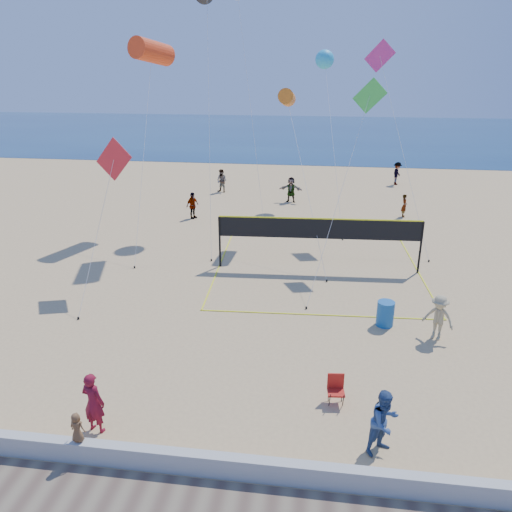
# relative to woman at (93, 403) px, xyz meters

# --- Properties ---
(ground) EXTENTS (120.00, 120.00, 0.00)m
(ground) POSITION_rel_woman_xyz_m (2.81, 1.88, -0.90)
(ground) COLOR tan
(ground) RESTS_ON ground
(ocean) EXTENTS (140.00, 50.00, 0.03)m
(ocean) POSITION_rel_woman_xyz_m (2.81, 63.88, -0.88)
(ocean) COLOR navy
(ocean) RESTS_ON ground
(seawall) EXTENTS (32.00, 0.30, 0.60)m
(seawall) POSITION_rel_woman_xyz_m (2.81, -1.12, -0.60)
(seawall) COLOR #B5B4B0
(seawall) RESTS_ON ground
(woman) EXTENTS (0.74, 0.57, 1.80)m
(woman) POSITION_rel_woman_xyz_m (0.00, 0.00, 0.00)
(woman) COLOR maroon
(woman) RESTS_ON ground
(toddler) EXTENTS (0.43, 0.31, 0.80)m
(toddler) POSITION_rel_woman_xyz_m (0.09, -1.09, 0.10)
(toddler) COLOR brown
(toddler) RESTS_ON seawall
(bystander_a) EXTENTS (1.11, 1.09, 1.81)m
(bystander_a) POSITION_rel_woman_xyz_m (7.63, 0.25, 0.00)
(bystander_a) COLOR #314A7A
(bystander_a) RESTS_ON ground
(bystander_b) EXTENTS (1.28, 1.10, 1.71)m
(bystander_b) POSITION_rel_woman_xyz_m (10.14, 6.31, -0.04)
(bystander_b) COLOR tan
(bystander_b) RESTS_ON ground
(far_person_0) EXTENTS (0.88, 1.08, 1.71)m
(far_person_0) POSITION_rel_woman_xyz_m (-2.46, 19.89, -0.04)
(far_person_0) COLOR gray
(far_person_0) RESTS_ON ground
(far_person_1) EXTENTS (1.73, 0.78, 1.80)m
(far_person_1) POSITION_rel_woman_xyz_m (3.53, 24.88, 0.00)
(far_person_1) COLOR gray
(far_person_1) RESTS_ON ground
(far_person_2) EXTENTS (0.37, 0.55, 1.49)m
(far_person_2) POSITION_rel_woman_xyz_m (11.10, 22.10, -0.15)
(far_person_2) COLOR gray
(far_person_2) RESTS_ON ground
(far_person_3) EXTENTS (1.06, 0.96, 1.78)m
(far_person_3) POSITION_rel_woman_xyz_m (-1.99, 27.05, -0.01)
(far_person_3) COLOR gray
(far_person_3) RESTS_ON ground
(far_person_4) EXTENTS (1.11, 1.38, 1.86)m
(far_person_4) POSITION_rel_woman_xyz_m (11.79, 31.58, 0.03)
(far_person_4) COLOR gray
(far_person_4) RESTS_ON ground
(camp_chair) EXTENTS (0.53, 0.65, 1.01)m
(camp_chair) POSITION_rel_woman_xyz_m (6.46, 2.11, -0.39)
(camp_chair) COLOR red
(camp_chair) RESTS_ON ground
(trash_barrel) EXTENTS (0.73, 0.73, 0.98)m
(trash_barrel) POSITION_rel_woman_xyz_m (8.39, 7.07, -0.41)
(trash_barrel) COLOR #175699
(trash_barrel) RESTS_ON ground
(volleyball_net) EXTENTS (10.24, 10.10, 2.61)m
(volleyball_net) POSITION_rel_woman_xyz_m (5.73, 12.31, 0.90)
(volleyball_net) COLOR black
(volleyball_net) RESTS_ON ground
(kite_0) EXTENTS (2.04, 8.62, 10.76)m
(kite_0) POSITION_rel_woman_xyz_m (-3.91, 18.29, 9.09)
(kite_0) COLOR red
(kite_0) RESTS_ON ground
(kite_2) EXTENTS (2.96, 7.41, 8.22)m
(kite_2) POSITION_rel_woman_xyz_m (3.68, 17.26, 6.78)
(kite_2) COLOR orange
(kite_2) RESTS_ON ground
(kite_3) EXTENTS (1.87, 4.23, 6.55)m
(kite_3) POSITION_rel_woman_xyz_m (-3.03, 9.65, 4.50)
(kite_3) COLOR red
(kite_3) RESTS_ON ground
(kite_4) EXTENTS (3.19, 6.73, 8.80)m
(kite_4) POSITION_rel_woman_xyz_m (7.61, 14.01, 6.63)
(kite_4) COLOR green
(kite_4) RESTS_ON ground
(kite_5) EXTENTS (3.65, 5.47, 10.61)m
(kite_5) POSITION_rel_woman_xyz_m (8.63, 18.86, 8.33)
(kite_5) COLOR #BE2C88
(kite_5) RESTS_ON ground
(kite_7) EXTENTS (2.29, 10.01, 10.27)m
(kite_7) POSITION_rel_woman_xyz_m (5.49, 26.12, 8.73)
(kite_7) COLOR #27ACE5
(kite_7) RESTS_ON ground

